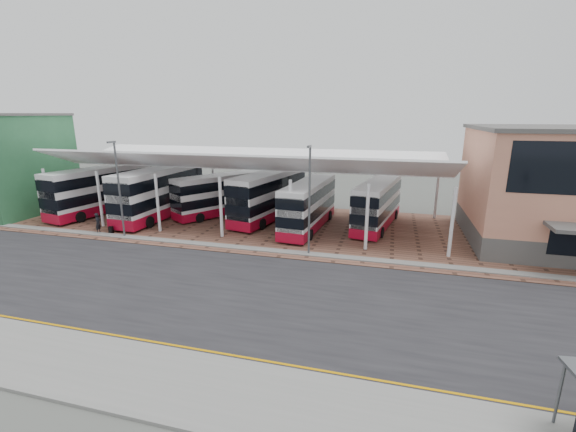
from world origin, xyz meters
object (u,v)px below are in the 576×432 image
Objects in this scene: bus_3 at (269,196)px; bus_0 at (101,190)px; bus_5 at (378,204)px; bus_2 at (221,195)px; pedestrian at (98,223)px; bus_4 at (308,206)px; bus_1 at (160,193)px.

bus_0 is at bearing -161.22° from bus_3.
bus_2 is at bearing -170.64° from bus_5.
pedestrian is at bearing -99.26° from bus_2.
bus_4 is 6.40m from bus_5.
bus_5 is (28.15, 2.23, -0.28)m from bus_0.
bus_5 is at bearing 25.80° from bus_4.
bus_5 is (10.44, 0.01, -0.21)m from bus_3.
bus_2 is 0.84× the size of bus_3.
bus_4 is 1.00× the size of bus_5.
bus_3 is at bearing 157.52° from bus_4.
bus_3 is 1.10× the size of bus_5.
pedestrian is at bearing -41.99° from bus_0.
bus_2 is at bearing 21.60° from bus_0.
bus_5 is at bearing 31.72° from bus_2.
bus_5 is at bearing 8.25° from bus_1.
bus_2 is at bearing 25.41° from bus_1.
bus_2 is (5.52, 2.33, -0.39)m from bus_1.
pedestrian is at bearing -135.23° from bus_3.
bus_1 is 6.87m from pedestrian.
bus_0 reaches higher than bus_2.
bus_3 is 1.10× the size of bus_4.
pedestrian is at bearing -155.76° from bus_4.
pedestrian is (-17.41, -6.16, -1.22)m from bus_4.
bus_4 is 5.90× the size of pedestrian.
bus_2 is 15.68m from bus_5.
bus_4 is (9.70, -2.49, 0.05)m from bus_2.
bus_5 is 5.89× the size of pedestrian.
bus_5 is 24.90m from pedestrian.
bus_3 reaches higher than pedestrian.
pedestrian is at bearing -106.64° from bus_1.
bus_2 is (12.47, 2.42, -0.30)m from bus_0.
bus_0 is 12.71m from bus_2.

